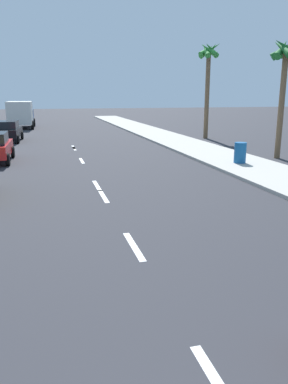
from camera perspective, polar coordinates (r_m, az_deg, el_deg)
The scene contains 13 objects.
ground_plane at distance 20.46m, azimuth -9.17°, elevation 4.38°, with size 160.00×160.00×0.00m, color #2D2D33.
sidewalk_strip at distance 24.36m, azimuth 9.04°, elevation 6.15°, with size 3.60×80.00×0.14m, color #B2ADA3.
lane_stripe_2 at distance 9.15m, azimuth -1.53°, elevation -8.12°, with size 0.16×1.80×0.01m, color white.
lane_stripe_3 at distance 13.58m, azimuth -6.12°, elevation -0.62°, with size 0.16×1.80×0.01m, color white.
lane_stripe_4 at distance 15.17m, azimuth -7.08°, elevation 0.96°, with size 0.16×1.80×0.01m, color white.
lane_stripe_5 at distance 21.06m, azimuth -9.34°, elevation 4.66°, with size 0.16×1.80×0.01m, color white.
lane_stripe_6 at distance 25.98m, azimuth -10.43°, elevation 6.45°, with size 0.16×1.80×0.01m, color white.
lane_stripe_7 at distance 26.63m, azimuth -10.55°, elevation 6.64°, with size 0.16×1.80×0.01m, color white.
parked_car_black at distance 31.08m, azimuth -19.83°, elevation 8.67°, with size 2.13×4.26×1.57m.
delivery_truck at distance 43.22m, azimuth -18.03°, elevation 11.10°, with size 2.77×6.29×2.80m.
palm_tree_mid at distance 22.75m, azimuth 20.45°, elevation 17.86°, with size 1.79×1.82×6.58m.
palm_tree_far at distance 31.94m, azimuth 9.65°, elevation 18.39°, with size 1.83×1.83×7.59m.
trash_bin_far at distance 19.88m, azimuth 14.24°, elevation 5.75°, with size 0.60×0.60×1.04m, color #14518C.
Camera 1 is at (-1.91, -0.06, 3.52)m, focal length 35.50 mm.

